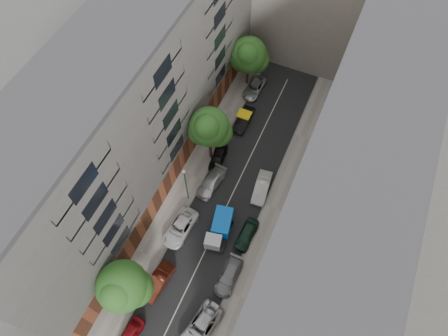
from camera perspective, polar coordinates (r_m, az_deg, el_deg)
The scene contains 23 objects.
ground at distance 47.94m, azimuth 1.34°, elevation -3.48°, with size 120.00×120.00×0.00m, color #4C4C49.
road_surface at distance 47.93m, azimuth 1.34°, elevation -3.47°, with size 8.00×44.00×0.02m, color black.
sidewalk_left at distance 49.07m, azimuth -4.57°, elevation -1.12°, with size 3.00×44.00×0.15m, color gray.
sidewalk_right at distance 47.29m, azimuth 7.51°, elevation -5.80°, with size 3.00×44.00×0.15m, color gray.
building_left at distance 42.86m, azimuth -12.17°, elevation 8.05°, with size 8.00×44.00×20.00m, color #504D4A.
building_right at distance 38.66m, azimuth 16.83°, elevation -2.44°, with size 8.00×44.00×20.00m, color tan.
tarp_truck at distance 44.71m, azimuth -0.61°, elevation -8.58°, with size 2.79×5.11×2.21m.
car_left_0 at distance 43.42m, azimuth -13.44°, elevation -22.29°, with size 1.54×3.82×1.30m, color maroon.
car_left_1 at distance 43.89m, azimuth -9.38°, elevation -15.70°, with size 1.56×4.48×1.47m, color #49180E.
car_left_2 at distance 45.53m, azimuth -6.31°, elevation -8.47°, with size 2.39×5.17×1.44m, color silver.
car_left_3 at distance 47.78m, azimuth -1.83°, elevation -2.09°, with size 1.94×4.77×1.38m, color silver.
car_left_4 at distance 49.58m, azimuth -0.84°, elevation 1.55°, with size 1.62×4.02×1.37m, color black.
car_left_5 at distance 52.91m, azimuth 2.85°, elevation 6.90°, with size 1.55×4.44×1.46m, color black.
car_left_6 at distance 56.63m, azimuth 4.34°, elevation 11.32°, with size 2.13×4.62×1.29m, color #B5B6BA.
car_right_0 at distance 42.50m, azimuth -3.31°, elevation -21.70°, with size 2.45×5.32×1.48m, color #B1B0B5.
car_right_1 at distance 43.57m, azimuth 0.71°, elevation -15.18°, with size 1.87×4.61×1.34m, color gray.
car_right_2 at distance 45.06m, azimuth 3.23°, elevation -9.46°, with size 1.65×4.10×1.40m, color black.
car_right_3 at distance 47.60m, azimuth 5.42°, elevation -2.77°, with size 1.58×4.54×1.50m, color silver.
tree_near at distance 40.09m, azimuth -14.26°, elevation -16.26°, with size 5.24×4.96×7.31m.
tree_mid at distance 45.30m, azimuth -2.08°, elevation 5.63°, with size 4.96×4.64×8.78m.
tree_far at distance 54.16m, azimuth 3.59°, elevation 15.62°, with size 5.14×4.84×7.78m.
lamp_post at distance 44.07m, azimuth -5.50°, elevation -2.03°, with size 0.36×0.36×6.46m.
pedestrian at distance 50.32m, azimuth 11.60°, elevation 1.72°, with size 0.63×0.41×1.73m, color black.
Camera 1 is at (7.78, -20.41, 42.68)m, focal length 32.00 mm.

